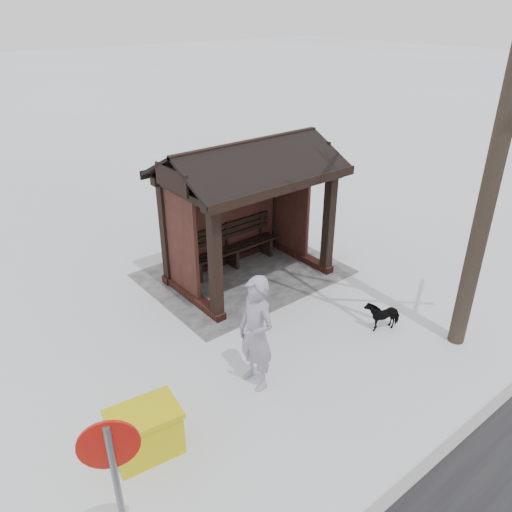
{
  "coord_description": "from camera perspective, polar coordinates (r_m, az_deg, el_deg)",
  "views": [
    {
      "loc": [
        5.99,
        7.67,
        5.55
      ],
      "look_at": [
        0.45,
        0.8,
        1.0
      ],
      "focal_mm": 35.0,
      "sensor_mm": 36.0,
      "label": 1
    }
  ],
  "objects": [
    {
      "name": "grit_bin",
      "position": [
        7.27,
        -12.51,
        -19.02
      ],
      "size": [
        1.02,
        0.76,
        0.72
      ],
      "rotation": [
        0.0,
        0.0,
        -0.14
      ],
      "color": "#C3B70B",
      "rests_on": "ground"
    },
    {
      "name": "road_sign",
      "position": [
        5.24,
        -15.97,
        -22.51
      ],
      "size": [
        0.54,
        0.26,
        2.25
      ],
      "rotation": [
        0.0,
        0.0,
        -0.41
      ],
      "color": "slate",
      "rests_on": "ground"
    },
    {
      "name": "dog",
      "position": [
        9.73,
        14.25,
        -6.45
      ],
      "size": [
        0.73,
        0.5,
        0.56
      ],
      "primitive_type": "imported",
      "rotation": [
        0.0,
        0.0,
        1.24
      ],
      "color": "black",
      "rests_on": "ground"
    },
    {
      "name": "trampled_patch",
      "position": [
        11.34,
        -1.39,
        -1.98
      ],
      "size": [
        4.2,
        3.2,
        0.02
      ],
      "primitive_type": "cube",
      "color": "gray",
      "rests_on": "ground"
    },
    {
      "name": "ground",
      "position": [
        11.2,
        -0.76,
        -2.41
      ],
      "size": [
        120.0,
        120.0,
        0.0
      ],
      "primitive_type": "plane",
      "color": "white",
      "rests_on": "ground"
    },
    {
      "name": "pedestrian",
      "position": [
        7.76,
        0.01,
        -8.87
      ],
      "size": [
        0.47,
        0.71,
        1.94
      ],
      "primitive_type": "imported",
      "rotation": [
        0.0,
        0.0,
        1.58
      ],
      "color": "#9791AA",
      "rests_on": "ground"
    },
    {
      "name": "kerb",
      "position": [
        8.44,
        24.11,
        -16.7
      ],
      "size": [
        120.0,
        0.15,
        0.06
      ],
      "primitive_type": "cube",
      "color": "gray",
      "rests_on": "ground"
    },
    {
      "name": "bus_shelter",
      "position": [
        10.42,
        -1.38,
        8.33
      ],
      "size": [
        3.6,
        2.4,
        3.09
      ],
      "color": "#331612",
      "rests_on": "ground"
    }
  ]
}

